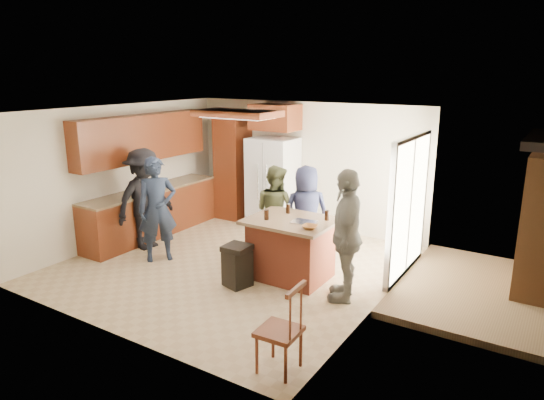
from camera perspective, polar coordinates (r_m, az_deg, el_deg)
The scene contains 12 objects.
person_front_left at distance 8.17m, azimuth -13.33°, elevation -1.09°, with size 0.64×0.46×1.74m, color #1C2538.
person_behind_left at distance 8.18m, azimuth 0.42°, elevation -1.31°, with size 0.76×0.47×1.57m, color #3B3F24.
person_behind_right at distance 8.06m, azimuth 4.03°, elevation -1.51°, with size 0.78×0.51×1.59m, color #1C1F39.
person_side_right at distance 6.64m, azimuth 8.76°, elevation -4.13°, with size 1.08×0.55×1.84m, color gray.
person_counter at distance 8.78m, azimuth -14.75°, elevation 0.09°, with size 1.16×0.54×1.79m, color black.
left_cabinetry at distance 9.46m, azimuth -14.27°, elevation 1.55°, with size 0.64×3.00×2.30m.
back_wall_units at distance 10.13m, azimuth -3.43°, elevation 5.28°, with size 1.80×0.60×2.45m.
refrigerator at distance 9.73m, azimuth 0.10°, elevation 2.03°, with size 0.90×0.76×1.80m.
kitchen_island at distance 7.38m, azimuth 2.23°, elevation -5.67°, with size 1.28×1.03×0.93m.
island_items at distance 7.05m, azimuth 3.63°, elevation -2.45°, with size 0.91×0.66×0.15m.
trash_bin at distance 7.17m, azimuth -4.11°, elevation -7.67°, with size 0.42×0.42×0.63m.
spindle_chair at distance 5.21m, azimuth 1.05°, elevation -15.22°, with size 0.44×0.44×0.99m.
Camera 1 is at (4.48, -5.92, 3.07)m, focal length 32.00 mm.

